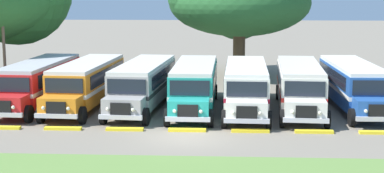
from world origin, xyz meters
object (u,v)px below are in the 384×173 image
(parked_bus_slot_0, at_px, (39,81))
(parked_bus_slot_4, at_px, (246,85))
(parked_bus_slot_3, at_px, (195,84))
(parked_bus_slot_1, at_px, (87,82))
(parked_bus_slot_2, at_px, (143,83))
(parked_bus_slot_5, at_px, (300,85))
(utility_pole, at_px, (4,41))
(broad_shade_tree, at_px, (238,2))
(parked_bus_slot_6, at_px, (353,84))

(parked_bus_slot_0, height_order, parked_bus_slot_4, same)
(parked_bus_slot_0, relative_size, parked_bus_slot_3, 1.00)
(parked_bus_slot_1, bearing_deg, parked_bus_slot_2, 91.60)
(parked_bus_slot_5, bearing_deg, utility_pole, -94.78)
(parked_bus_slot_0, xyz_separation_m, parked_bus_slot_1, (3.16, -0.17, 0.00))
(parked_bus_slot_2, bearing_deg, parked_bus_slot_0, -87.95)
(parked_bus_slot_2, bearing_deg, broad_shade_tree, 159.21)
(parked_bus_slot_4, bearing_deg, broad_shade_tree, -177.52)
(parked_bus_slot_3, relative_size, utility_pole, 1.47)
(parked_bus_slot_0, bearing_deg, parked_bus_slot_6, 93.11)
(parked_bus_slot_2, distance_m, parked_bus_slot_3, 3.28)
(parked_bus_slot_0, relative_size, parked_bus_slot_4, 1.00)
(parked_bus_slot_6, bearing_deg, parked_bus_slot_5, -81.86)
(parked_bus_slot_1, relative_size, parked_bus_slot_3, 1.01)
(parked_bus_slot_2, relative_size, parked_bus_slot_5, 1.00)
(parked_bus_slot_5, height_order, utility_pole, utility_pole)
(parked_bus_slot_3, height_order, parked_bus_slot_6, same)
(parked_bus_slot_6, bearing_deg, broad_shade_tree, -152.86)
(parked_bus_slot_4, relative_size, parked_bus_slot_6, 1.00)
(parked_bus_slot_6, height_order, utility_pole, utility_pole)
(parked_bus_slot_3, xyz_separation_m, utility_pole, (-13.15, 2.97, 2.36))
(parked_bus_slot_1, xyz_separation_m, parked_bus_slot_5, (13.42, -0.36, 0.00))
(parked_bus_slot_1, height_order, broad_shade_tree, broad_shade_tree)
(parked_bus_slot_0, relative_size, parked_bus_slot_1, 1.00)
(parked_bus_slot_3, bearing_deg, parked_bus_slot_1, -92.52)
(parked_bus_slot_4, height_order, broad_shade_tree, broad_shade_tree)
(parked_bus_slot_4, bearing_deg, parked_bus_slot_5, 96.24)
(parked_bus_slot_0, bearing_deg, broad_shade_tree, 137.66)
(parked_bus_slot_0, relative_size, broad_shade_tree, 0.87)
(parked_bus_slot_6, height_order, broad_shade_tree, broad_shade_tree)
(parked_bus_slot_5, bearing_deg, parked_bus_slot_4, -81.76)
(parked_bus_slot_2, height_order, parked_bus_slot_5, same)
(utility_pole, bearing_deg, parked_bus_slot_2, -15.28)
(parked_bus_slot_5, bearing_deg, parked_bus_slot_6, 102.98)
(parked_bus_slot_1, height_order, parked_bus_slot_4, same)
(parked_bus_slot_2, bearing_deg, parked_bus_slot_3, 89.98)
(parked_bus_slot_2, bearing_deg, parked_bus_slot_6, 96.06)
(parked_bus_slot_2, relative_size, utility_pole, 1.48)
(parked_bus_slot_5, distance_m, broad_shade_tree, 14.68)
(parked_bus_slot_3, bearing_deg, parked_bus_slot_2, -93.85)
(parked_bus_slot_3, xyz_separation_m, parked_bus_slot_4, (3.19, -0.23, 0.00))
(parked_bus_slot_3, relative_size, parked_bus_slot_4, 1.00)
(parked_bus_slot_3, bearing_deg, parked_bus_slot_5, 91.12)
(parked_bus_slot_1, xyz_separation_m, parked_bus_slot_6, (16.84, 0.20, 0.00))
(parked_bus_slot_1, xyz_separation_m, parked_bus_slot_3, (6.91, -0.40, 0.00))
(parked_bus_slot_5, distance_m, utility_pole, 20.03)
(parked_bus_slot_0, distance_m, parked_bus_slot_6, 20.00)
(parked_bus_slot_1, height_order, parked_bus_slot_5, same)
(parked_bus_slot_3, relative_size, parked_bus_slot_5, 0.99)
(parked_bus_slot_2, bearing_deg, parked_bus_slot_1, -87.49)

